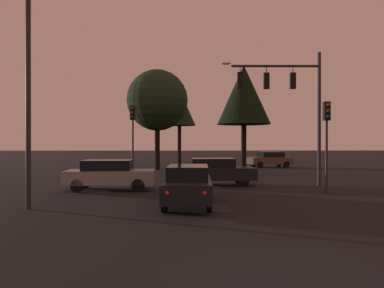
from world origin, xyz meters
TOP-DOWN VIEW (x-y plane):
  - ground_plane at (0.00, 24.50)m, footprint 168.00×168.00m
  - traffic_signal_mast_arm at (4.15, 14.13)m, footprint 5.61×0.38m
  - traffic_light_corner_left at (5.09, 11.22)m, footprint 0.32×0.36m
  - traffic_light_corner_right at (-5.06, 16.85)m, footprint 0.34×0.37m
  - car_nearside_lane at (-1.57, 7.91)m, footprint 1.88×4.52m
  - car_crossing_left at (-0.04, 14.30)m, footprint 4.55×1.88m
  - car_crossing_right at (-5.53, 12.36)m, footprint 4.56×2.07m
  - car_far_lane at (6.55, 29.07)m, footprint 4.46×2.66m
  - parking_lot_lamp_post at (-7.31, 7.15)m, footprint 1.70×0.36m
  - tree_behind_sign at (-4.26, 25.86)m, footprint 5.43×5.43m
  - tree_left_far at (-2.45, 33.32)m, footprint 3.59×3.59m
  - tree_center_horizon at (2.57, 20.33)m, footprint 3.92×3.92m

SIDE VIEW (x-z plane):
  - ground_plane at x=0.00m, z-range 0.00..0.00m
  - car_crossing_left at x=-0.04m, z-range 0.03..1.55m
  - car_nearside_lane at x=-1.57m, z-range 0.03..1.55m
  - car_far_lane at x=6.55m, z-range 0.04..1.56m
  - car_crossing_right at x=-5.53m, z-range 0.04..1.56m
  - traffic_light_corner_left at x=5.09m, z-range 0.91..5.27m
  - traffic_light_corner_right at x=-5.06m, z-range 0.97..5.72m
  - traffic_signal_mast_arm at x=4.15m, z-range 1.35..8.81m
  - parking_lot_lamp_post at x=-7.31m, z-range 1.07..9.13m
  - tree_center_horizon at x=2.57m, z-range 1.85..9.98m
  - tree_behind_sign at x=-4.26m, z-range 1.71..10.62m
  - tree_left_far at x=-2.45m, z-range 2.10..10.41m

